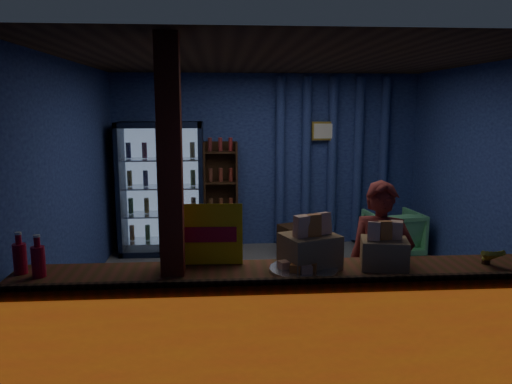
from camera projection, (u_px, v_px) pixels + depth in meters
ground at (284, 296)px, 5.64m from camera, size 4.60×4.60×0.00m
room_walls at (286, 158)px, 5.37m from camera, size 4.60×4.60×4.60m
counter at (318, 331)px, 3.68m from camera, size 4.40×0.57×0.99m
support_post at (172, 225)px, 3.48m from camera, size 0.16×0.16×2.60m
beverage_cooler at (162, 189)px, 7.25m from camera, size 1.20×0.62×1.90m
bottle_shelf at (221, 196)px, 7.48m from camera, size 0.50×0.28×1.60m
curtain_folds at (332, 160)px, 7.59m from camera, size 1.74×0.14×2.50m
framed_picture at (324, 131)px, 7.46m from camera, size 0.36×0.04×0.28m
shopkeeper at (379, 270)px, 4.19m from camera, size 0.65×0.56×1.51m
green_chair at (393, 233)px, 7.12m from camera, size 0.78×0.80×0.65m
side_table at (299, 241)px, 7.07m from camera, size 0.61×0.53×0.56m
yellow_sign at (205, 234)px, 3.73m from camera, size 0.57×0.13×0.45m
soda_bottles at (29, 258)px, 3.48m from camera, size 0.25×0.17×0.30m
snack_box_left at (310, 248)px, 3.65m from camera, size 0.47×0.43×0.41m
snack_box_centre at (384, 251)px, 3.64m from camera, size 0.38×0.34×0.35m
pastry_tray at (304, 268)px, 3.57m from camera, size 0.50×0.50×0.08m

